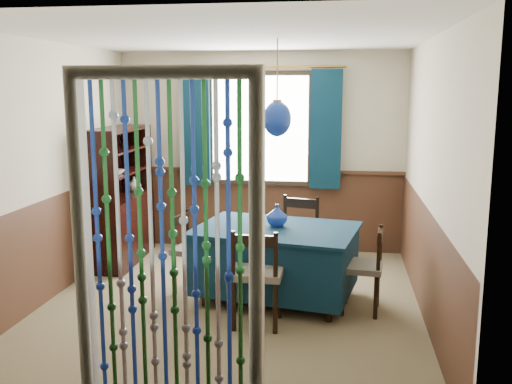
% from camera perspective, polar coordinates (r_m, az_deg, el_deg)
% --- Properties ---
extents(floor, '(4.00, 4.00, 0.00)m').
position_cam_1_polar(floor, '(5.61, -2.50, -11.12)').
color(floor, brown).
rests_on(floor, ground).
extents(ceiling, '(4.00, 4.00, 0.00)m').
position_cam_1_polar(ceiling, '(5.24, -2.72, 15.26)').
color(ceiling, silver).
rests_on(ceiling, ground).
extents(wall_back, '(3.60, 0.00, 3.60)m').
position_cam_1_polar(wall_back, '(7.23, 0.46, 4.00)').
color(wall_back, beige).
rests_on(wall_back, ground).
extents(wall_front, '(3.60, 0.00, 3.60)m').
position_cam_1_polar(wall_front, '(3.38, -9.19, -3.53)').
color(wall_front, beige).
rests_on(wall_front, ground).
extents(wall_left, '(0.00, 4.00, 4.00)m').
position_cam_1_polar(wall_left, '(5.89, -20.05, 1.91)').
color(wall_left, beige).
rests_on(wall_left, ground).
extents(wall_right, '(0.00, 4.00, 4.00)m').
position_cam_1_polar(wall_right, '(5.24, 17.09, 1.09)').
color(wall_right, beige).
rests_on(wall_right, ground).
extents(wainscot_back, '(3.60, 0.00, 3.60)m').
position_cam_1_polar(wainscot_back, '(7.34, 0.43, -1.84)').
color(wainscot_back, '#432719').
rests_on(wainscot_back, ground).
extents(wainscot_front, '(3.60, 0.00, 3.60)m').
position_cam_1_polar(wainscot_front, '(3.64, -8.76, -15.01)').
color(wainscot_front, '#432719').
rests_on(wainscot_front, ground).
extents(wainscot_left, '(0.00, 4.00, 4.00)m').
position_cam_1_polar(wainscot_left, '(6.04, -19.48, -5.15)').
color(wainscot_left, '#432719').
rests_on(wainscot_left, ground).
extents(wainscot_right, '(0.00, 4.00, 4.00)m').
position_cam_1_polar(wainscot_right, '(5.40, 16.51, -6.77)').
color(wainscot_right, '#432719').
rests_on(wainscot_right, ground).
extents(window, '(1.32, 0.12, 1.42)m').
position_cam_1_polar(window, '(7.16, 0.40, 6.34)').
color(window, black).
rests_on(window, wall_back).
extents(doorway, '(1.16, 0.12, 2.18)m').
position_cam_1_polar(doorway, '(3.48, -8.79, -6.50)').
color(doorway, silver).
rests_on(doorway, ground).
extents(dining_table, '(1.67, 1.30, 0.73)m').
position_cam_1_polar(dining_table, '(5.58, 2.02, -6.60)').
color(dining_table, '#0A2436').
rests_on(dining_table, floor).
extents(chair_near, '(0.44, 0.42, 0.89)m').
position_cam_1_polar(chair_near, '(4.97, 0.09, -8.20)').
color(chair_near, black).
rests_on(chair_near, floor).
extents(chair_far, '(0.53, 0.51, 0.90)m').
position_cam_1_polar(chair_far, '(6.14, 4.06, -4.50)').
color(chair_far, black).
rests_on(chair_far, floor).
extents(chair_left, '(0.46, 0.47, 0.81)m').
position_cam_1_polar(chair_left, '(5.86, -6.38, -5.73)').
color(chair_left, black).
rests_on(chair_left, floor).
extents(chair_right, '(0.42, 0.43, 0.80)m').
position_cam_1_polar(chair_right, '(5.38, 10.77, -7.38)').
color(chair_right, black).
rests_on(chair_right, floor).
extents(sideboard, '(0.46, 1.24, 1.60)m').
position_cam_1_polar(sideboard, '(6.98, -13.36, -2.22)').
color(sideboard, black).
rests_on(sideboard, floor).
extents(pendant_lamp, '(0.26, 0.26, 0.89)m').
position_cam_1_polar(pendant_lamp, '(5.35, 2.11, 7.35)').
color(pendant_lamp, olive).
rests_on(pendant_lamp, ceiling).
extents(vase_table, '(0.23, 0.23, 0.19)m').
position_cam_1_polar(vase_table, '(5.55, 2.11, -2.43)').
color(vase_table, navy).
rests_on(vase_table, dining_table).
extents(bowl_shelf, '(0.28, 0.28, 0.06)m').
position_cam_1_polar(bowl_shelf, '(6.62, -13.93, 1.98)').
color(bowl_shelf, beige).
rests_on(bowl_shelf, sideboard).
extents(vase_sideboard, '(0.25, 0.25, 0.20)m').
position_cam_1_polar(vase_sideboard, '(7.19, -12.11, 0.89)').
color(vase_sideboard, beige).
rests_on(vase_sideboard, sideboard).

